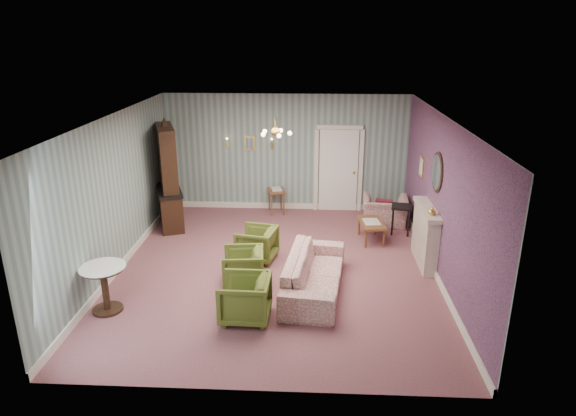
# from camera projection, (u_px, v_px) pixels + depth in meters

# --- Properties ---
(floor) EXTENTS (7.00, 7.00, 0.00)m
(floor) POSITION_uv_depth(u_px,v_px,m) (277.00, 269.00, 9.76)
(floor) COLOR #834C53
(floor) RESTS_ON ground
(ceiling) EXTENTS (7.00, 7.00, 0.00)m
(ceiling) POSITION_uv_depth(u_px,v_px,m) (275.00, 118.00, 8.79)
(ceiling) COLOR white
(ceiling) RESTS_ON ground
(wall_back) EXTENTS (6.00, 0.00, 6.00)m
(wall_back) POSITION_uv_depth(u_px,v_px,m) (286.00, 153.00, 12.57)
(wall_back) COLOR slate
(wall_back) RESTS_ON ground
(wall_front) EXTENTS (6.00, 0.00, 6.00)m
(wall_front) POSITION_uv_depth(u_px,v_px,m) (254.00, 289.00, 5.98)
(wall_front) COLOR slate
(wall_front) RESTS_ON ground
(wall_left) EXTENTS (0.00, 7.00, 7.00)m
(wall_left) POSITION_uv_depth(u_px,v_px,m) (115.00, 195.00, 9.42)
(wall_left) COLOR slate
(wall_left) RESTS_ON ground
(wall_right) EXTENTS (0.00, 7.00, 7.00)m
(wall_right) POSITION_uv_depth(u_px,v_px,m) (442.00, 200.00, 9.13)
(wall_right) COLOR slate
(wall_right) RESTS_ON ground
(wall_right_floral) EXTENTS (0.00, 7.00, 7.00)m
(wall_right_floral) POSITION_uv_depth(u_px,v_px,m) (441.00, 200.00, 9.13)
(wall_right_floral) COLOR #A75376
(wall_right_floral) RESTS_ON ground
(door) EXTENTS (1.12, 0.12, 2.16)m
(door) POSITION_uv_depth(u_px,v_px,m) (338.00, 169.00, 12.59)
(door) COLOR white
(door) RESTS_ON floor
(olive_chair_a) EXTENTS (0.74, 0.79, 0.79)m
(olive_chair_a) POSITION_uv_depth(u_px,v_px,m) (245.00, 297.00, 7.94)
(olive_chair_a) COLOR #535F21
(olive_chair_a) RESTS_ON floor
(olive_chair_b) EXTENTS (0.73, 0.77, 0.73)m
(olive_chair_b) POSITION_uv_depth(u_px,v_px,m) (243.00, 265.00, 9.06)
(olive_chair_b) COLOR #535F21
(olive_chair_b) RESTS_ON floor
(olive_chair_c) EXTENTS (0.81, 0.84, 0.74)m
(olive_chair_c) POSITION_uv_depth(u_px,v_px,m) (257.00, 242.00, 10.03)
(olive_chair_c) COLOR #535F21
(olive_chair_c) RESTS_ON floor
(sofa_chintz) EXTENTS (0.94, 2.38, 0.91)m
(sofa_chintz) POSITION_uv_depth(u_px,v_px,m) (314.00, 267.00, 8.80)
(sofa_chintz) COLOR #943B4B
(sofa_chintz) RESTS_ON floor
(wingback_chair) EXTENTS (1.07, 0.74, 0.89)m
(wingback_chair) POSITION_uv_depth(u_px,v_px,m) (385.00, 206.00, 11.83)
(wingback_chair) COLOR #943B4B
(wingback_chair) RESTS_ON floor
(dresser) EXTENTS (0.99, 1.57, 2.47)m
(dresser) POSITION_uv_depth(u_px,v_px,m) (167.00, 174.00, 11.57)
(dresser) COLOR black
(dresser) RESTS_ON floor
(fireplace) EXTENTS (0.30, 1.40, 1.16)m
(fireplace) POSITION_uv_depth(u_px,v_px,m) (425.00, 236.00, 9.80)
(fireplace) COLOR beige
(fireplace) RESTS_ON floor
(mantel_vase) EXTENTS (0.15, 0.15, 0.15)m
(mantel_vase) POSITION_uv_depth(u_px,v_px,m) (432.00, 211.00, 9.21)
(mantel_vase) COLOR gold
(mantel_vase) RESTS_ON fireplace
(oval_mirror) EXTENTS (0.04, 0.76, 0.84)m
(oval_mirror) POSITION_uv_depth(u_px,v_px,m) (437.00, 172.00, 9.38)
(oval_mirror) COLOR white
(oval_mirror) RESTS_ON wall_right
(framed_print) EXTENTS (0.04, 0.34, 0.42)m
(framed_print) POSITION_uv_depth(u_px,v_px,m) (422.00, 167.00, 10.73)
(framed_print) COLOR gold
(framed_print) RESTS_ON wall_right
(coffee_table) EXTENTS (0.58, 0.91, 0.44)m
(coffee_table) POSITION_uv_depth(u_px,v_px,m) (371.00, 231.00, 10.98)
(coffee_table) COLOR brown
(coffee_table) RESTS_ON floor
(side_table_black) EXTENTS (0.51, 0.51, 0.66)m
(side_table_black) POSITION_uv_depth(u_px,v_px,m) (401.00, 220.00, 11.34)
(side_table_black) COLOR black
(side_table_black) RESTS_ON floor
(pedestal_table) EXTENTS (0.95, 0.95, 0.80)m
(pedestal_table) POSITION_uv_depth(u_px,v_px,m) (105.00, 289.00, 8.17)
(pedestal_table) COLOR black
(pedestal_table) RESTS_ON floor
(nesting_table) EXTENTS (0.51, 0.59, 0.66)m
(nesting_table) POSITION_uv_depth(u_px,v_px,m) (276.00, 200.00, 12.62)
(nesting_table) COLOR brown
(nesting_table) RESTS_ON floor
(gilt_mirror_back) EXTENTS (0.28, 0.06, 0.36)m
(gilt_mirror_back) POSITION_uv_depth(u_px,v_px,m) (250.00, 143.00, 12.49)
(gilt_mirror_back) COLOR gold
(gilt_mirror_back) RESTS_ON wall_back
(sconce_left) EXTENTS (0.16, 0.12, 0.30)m
(sconce_left) POSITION_uv_depth(u_px,v_px,m) (227.00, 143.00, 12.50)
(sconce_left) COLOR gold
(sconce_left) RESTS_ON wall_back
(sconce_right) EXTENTS (0.16, 0.12, 0.30)m
(sconce_right) POSITION_uv_depth(u_px,v_px,m) (272.00, 144.00, 12.45)
(sconce_right) COLOR gold
(sconce_right) RESTS_ON wall_back
(chandelier) EXTENTS (0.56, 0.56, 0.36)m
(chandelier) POSITION_uv_depth(u_px,v_px,m) (275.00, 133.00, 8.88)
(chandelier) COLOR gold
(chandelier) RESTS_ON ceiling
(burgundy_cushion) EXTENTS (0.41, 0.28, 0.39)m
(burgundy_cushion) POSITION_uv_depth(u_px,v_px,m) (384.00, 207.00, 11.68)
(burgundy_cushion) COLOR maroon
(burgundy_cushion) RESTS_ON wingback_chair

